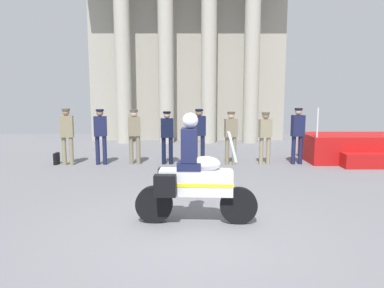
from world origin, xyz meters
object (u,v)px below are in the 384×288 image
Objects in this scene: officer_in_row_2 at (134,132)px; briefcase_on_ground at (57,159)px; reviewing_stand at (359,149)px; officer_in_row_1 at (101,132)px; officer_in_row_3 at (167,133)px; officer_in_row_4 at (199,132)px; officer_in_row_0 at (67,132)px; motorcycle_with_rider at (192,178)px; officer_in_row_5 at (231,134)px; officer_in_row_7 at (298,131)px; officer_in_row_6 at (265,134)px.

briefcase_on_ground is at bearing -7.90° from officer_in_row_2.
officer_in_row_1 is at bearing -176.88° from reviewing_stand.
officer_in_row_4 reaches higher than officer_in_row_3.
motorcycle_with_rider is at bearing 118.83° from officer_in_row_0.
officer_in_row_5 is at bearing 174.46° from officer_in_row_4.
officer_in_row_5 is at bearing -0.90° from briefcase_on_ground.
officer_in_row_7 is (4.05, -0.03, 0.06)m from officer_in_row_3.
officer_in_row_1 is at bearing -2.11° from briefcase_on_ground.
reviewing_stand is 2.00× the size of officer_in_row_1.
officer_in_row_7 is (1.01, 0.02, 0.07)m from officer_in_row_6.
reviewing_stand is 9.30m from officer_in_row_0.
motorcycle_with_rider is (-5.47, -5.59, 0.37)m from reviewing_stand.
officer_in_row_3 is 1.02× the size of officer_in_row_6.
officer_in_row_7 is (5.07, -0.03, 0.03)m from officer_in_row_2.
motorcycle_with_rider is at bearing 110.47° from officer_in_row_1.
officer_in_row_5 is at bearing 79.53° from motorcycle_with_rider.
officer_in_row_3 is 1.00× the size of officer_in_row_5.
reviewing_stand is at bearing 175.27° from officer_in_row_0.
officer_in_row_3 is at bearing -15.26° from officer_in_row_4.
motorcycle_with_rider is (-1.24, -5.11, -0.18)m from officer_in_row_5.
motorcycle_with_rider reaches higher than reviewing_stand.
motorcycle_with_rider is (-3.32, -5.17, -0.24)m from officer_in_row_7.
officer_in_row_4 is 1.05× the size of officer_in_row_5.
officer_in_row_4 is (0.99, -0.13, 0.05)m from officer_in_row_3.
officer_in_row_2 is 0.81× the size of motorcycle_with_rider.
officer_in_row_7 reaches higher than officer_in_row_0.
officer_in_row_7 is (6.10, 0.02, 0.02)m from officer_in_row_1.
reviewing_stand is 2.08× the size of officer_in_row_3.
motorcycle_with_rider is (1.75, -5.20, -0.21)m from officer_in_row_2.
officer_in_row_0 is 6.34m from motorcycle_with_rider.
officer_in_row_7 is (-2.15, -0.43, 0.61)m from reviewing_stand.
officer_in_row_6 is 0.93× the size of officer_in_row_7.
officer_in_row_0 is at bearing -7.29° from officer_in_row_6.
officer_in_row_0 reaches higher than officer_in_row_2.
officer_in_row_0 is 0.99× the size of officer_in_row_7.
officer_in_row_2 is at bearing -176.86° from reviewing_stand.
briefcase_on_ground is at bearing -8.17° from officer_in_row_7.
officer_in_row_6 is (5.09, 0.00, -0.06)m from officer_in_row_1.
officer_in_row_5 reaches higher than briefcase_on_ground.
reviewing_stand is 9.68m from briefcase_on_ground.
reviewing_stand is at bearing 178.59° from officer_in_row_5.
officer_in_row_6 is (2.05, 0.08, -0.06)m from officer_in_row_4.
officer_in_row_6 is at bearing 172.08° from officer_in_row_1.
officer_in_row_0 is 3.06m from officer_in_row_3.
briefcase_on_ground is (-4.45, 0.13, -0.84)m from officer_in_row_4.
officer_in_row_4 is 1.06× the size of officer_in_row_6.
officer_in_row_2 is at bearing 175.04° from officer_in_row_1.
officer_in_row_5 is 5.26m from motorcycle_with_rider.
officer_in_row_0 is 0.95m from briefcase_on_ground.
officer_in_row_1 is 5.09m from officer_in_row_6.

